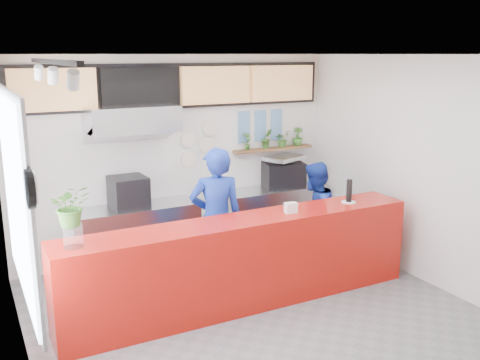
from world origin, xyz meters
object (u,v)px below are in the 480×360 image
object	(u,v)px
service_counter	(244,262)
staff_right	(314,216)
espresso_machine	(284,175)
staff_center	(216,219)
panini_oven	(128,192)
pepper_mill	(349,191)

from	to	relation	value
service_counter	staff_right	distance (m)	1.58
espresso_machine	staff_center	distance (m)	2.14
espresso_machine	staff_right	xyz separation A→B (m)	(-0.24, -1.19, -0.33)
panini_oven	pepper_mill	world-z (taller)	pepper_mill
espresso_machine	staff_right	size ratio (longest dim) A/B	0.41
staff_right	pepper_mill	distance (m)	0.80
staff_center	staff_right	size ratio (longest dim) A/B	1.22
service_counter	staff_right	bearing A→B (deg)	22.78
service_counter	pepper_mill	xyz separation A→B (m)	(1.55, -0.01, 0.71)
espresso_machine	staff_center	world-z (taller)	staff_center
panini_oven	pepper_mill	size ratio (longest dim) A/B	1.63
espresso_machine	staff_right	distance (m)	1.26
service_counter	espresso_machine	world-z (taller)	espresso_machine
panini_oven	staff_center	distance (m)	1.45
staff_right	service_counter	bearing A→B (deg)	-8.39
staff_center	espresso_machine	bearing A→B (deg)	-128.89
service_counter	espresso_machine	size ratio (longest dim) A/B	7.18
panini_oven	staff_right	bearing A→B (deg)	-29.69
service_counter	pepper_mill	bearing A→B (deg)	-0.31
service_counter	staff_right	xyz separation A→B (m)	(1.44, 0.61, 0.22)
panini_oven	pepper_mill	distance (m)	3.03
staff_center	pepper_mill	bearing A→B (deg)	176.46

